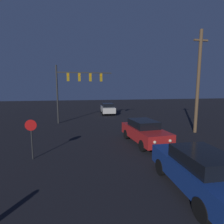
% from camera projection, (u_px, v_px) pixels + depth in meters
% --- Properties ---
extents(car_near, '(2.05, 4.75, 1.65)m').
position_uv_depth(car_near, '(199.00, 170.00, 6.53)').
color(car_near, navy).
rests_on(car_near, ground_plane).
extents(car_mid, '(2.19, 4.79, 1.65)m').
position_uv_depth(car_mid, '(144.00, 131.00, 12.39)').
color(car_mid, '#B21E1E').
rests_on(car_mid, ground_plane).
extents(car_far, '(2.09, 4.77, 1.65)m').
position_uv_depth(car_far, '(108.00, 108.00, 26.52)').
color(car_far, beige).
rests_on(car_far, ground_plane).
extents(traffic_signal_mast, '(6.18, 0.30, 6.40)m').
position_uv_depth(traffic_signal_mast, '(75.00, 83.00, 19.42)').
color(traffic_signal_mast, '#2D2D2D').
rests_on(traffic_signal_mast, ground_plane).
extents(stop_sign, '(0.61, 0.07, 2.22)m').
position_uv_depth(stop_sign, '(31.00, 132.00, 9.51)').
color(stop_sign, '#2D2D2D').
rests_on(stop_sign, ground_plane).
extents(utility_pole, '(1.29, 0.28, 8.76)m').
position_uv_depth(utility_pole, '(198.00, 81.00, 15.02)').
color(utility_pole, brown).
rests_on(utility_pole, ground_plane).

